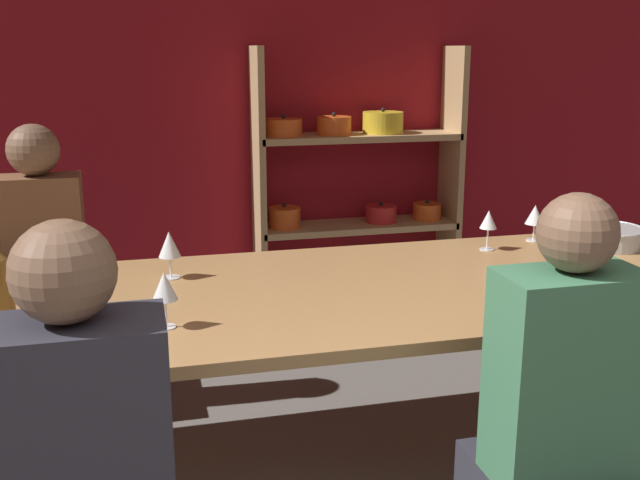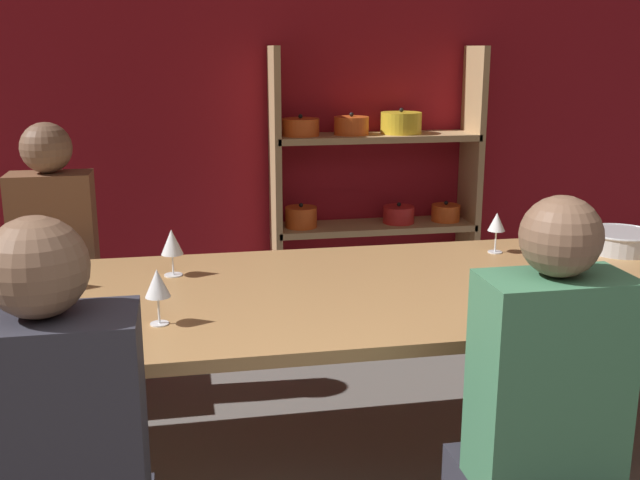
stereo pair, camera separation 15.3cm
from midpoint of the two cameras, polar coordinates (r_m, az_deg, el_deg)
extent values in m
cube|color=maroon|center=(4.29, -4.99, 11.83)|extent=(8.80, 0.06, 2.70)
cube|color=tan|center=(4.18, -2.36, 3.88)|extent=(0.04, 0.30, 1.55)
cube|color=tan|center=(4.49, 12.35, 4.29)|extent=(0.04, 0.30, 1.55)
cube|color=tan|center=(4.49, 5.03, -5.43)|extent=(1.15, 0.30, 0.04)
cylinder|color=gold|center=(4.43, 3.26, -4.68)|extent=(0.16, 0.16, 0.11)
sphere|color=black|center=(4.41, 3.27, -3.87)|extent=(0.02, 0.02, 0.02)
cylinder|color=#338447|center=(4.50, 6.82, -4.25)|extent=(0.25, 0.25, 0.14)
sphere|color=black|center=(4.48, 6.85, -3.27)|extent=(0.02, 0.02, 0.02)
cylinder|color=gold|center=(4.60, 10.25, -4.00)|extent=(0.18, 0.18, 0.14)
sphere|color=black|center=(4.57, 10.29, -3.04)|extent=(0.02, 0.02, 0.02)
cube|color=tan|center=(4.35, 5.18, 1.00)|extent=(1.15, 0.30, 0.04)
cylinder|color=#E0561E|center=(4.23, -0.42, 1.75)|extent=(0.18, 0.18, 0.12)
sphere|color=black|center=(4.22, -0.42, 2.68)|extent=(0.02, 0.02, 0.02)
cylinder|color=red|center=(4.37, 7.01, 1.93)|extent=(0.18, 0.18, 0.10)
sphere|color=black|center=(4.36, 7.04, 2.71)|extent=(0.02, 0.02, 0.02)
cylinder|color=#E0561E|center=(4.47, 10.53, 2.05)|extent=(0.17, 0.17, 0.10)
sphere|color=black|center=(4.45, 10.56, 2.80)|extent=(0.02, 0.02, 0.02)
cube|color=tan|center=(4.26, 5.34, 7.79)|extent=(1.15, 0.30, 0.04)
cylinder|color=#E0561E|center=(4.15, -0.43, 8.59)|extent=(0.21, 0.21, 0.09)
sphere|color=black|center=(4.15, -0.43, 9.41)|extent=(0.02, 0.02, 0.02)
cylinder|color=#E0561E|center=(4.21, 3.46, 8.69)|extent=(0.19, 0.19, 0.10)
sphere|color=black|center=(4.21, 3.47, 9.53)|extent=(0.02, 0.02, 0.02)
cylinder|color=gold|center=(4.29, 7.23, 8.84)|extent=(0.23, 0.23, 0.12)
sphere|color=black|center=(4.28, 7.26, 9.80)|extent=(0.02, 0.02, 0.02)
cube|color=#AD7F4C|center=(2.60, 2.10, -4.18)|extent=(2.99, 1.08, 0.04)
cube|color=#AD7F4C|center=(3.67, 22.50, -5.70)|extent=(0.08, 0.08, 0.69)
cylinder|color=#B7BABC|center=(3.34, 23.14, -0.10)|extent=(0.29, 0.29, 0.08)
torus|color=#B7BABC|center=(3.33, 23.20, 0.53)|extent=(0.30, 0.30, 0.01)
cylinder|color=brown|center=(2.48, -21.52, -3.22)|extent=(0.07, 0.07, 0.20)
cylinder|color=white|center=(3.35, 17.99, -0.26)|extent=(0.06, 0.06, 0.00)
cylinder|color=white|center=(3.34, 18.04, 0.36)|extent=(0.01, 0.01, 0.07)
cone|color=white|center=(3.32, 18.14, 1.64)|extent=(0.08, 0.08, 0.08)
cylinder|color=white|center=(3.15, 14.55, -0.90)|extent=(0.06, 0.06, 0.00)
cylinder|color=white|center=(3.14, 14.60, -0.09)|extent=(0.01, 0.01, 0.09)
cone|color=white|center=(3.12, 14.69, 1.35)|extent=(0.07, 0.07, 0.07)
cylinder|color=white|center=(2.78, -9.57, -2.65)|extent=(0.07, 0.07, 0.00)
cylinder|color=white|center=(2.77, -9.60, -1.85)|extent=(0.01, 0.01, 0.08)
cone|color=white|center=(2.75, -9.68, -0.15)|extent=(0.08, 0.08, 0.09)
cylinder|color=white|center=(2.31, -10.27, -6.30)|extent=(0.06, 0.06, 0.00)
cylinder|color=white|center=(2.29, -10.32, -5.28)|extent=(0.01, 0.01, 0.08)
cone|color=white|center=(2.27, -10.42, -3.26)|extent=(0.08, 0.08, 0.09)
cylinder|color=maroon|center=(2.27, -10.39, -3.78)|extent=(0.04, 0.04, 0.03)
cylinder|color=white|center=(2.73, -17.93, -3.52)|extent=(0.07, 0.07, 0.00)
cylinder|color=white|center=(2.72, -17.99, -2.78)|extent=(0.01, 0.01, 0.07)
cone|color=white|center=(2.70, -18.12, -1.18)|extent=(0.08, 0.08, 0.09)
cylinder|color=maroon|center=(2.70, -18.08, -1.63)|extent=(0.05, 0.05, 0.03)
cube|color=#3D7551|center=(1.98, 19.20, -10.25)|extent=(0.36, 0.20, 0.55)
sphere|color=brown|center=(1.87, 20.14, 0.24)|extent=(0.20, 0.20, 0.20)
cube|color=#2D2D38|center=(3.49, -17.68, -8.23)|extent=(0.34, 0.43, 0.48)
cube|color=brown|center=(3.33, -18.36, 0.07)|extent=(0.34, 0.19, 0.56)
sphere|color=brown|center=(3.26, -18.89, 6.67)|extent=(0.21, 0.21, 0.21)
cube|color=#2D2D38|center=(1.77, -17.30, -13.89)|extent=(0.39, 0.22, 0.54)
sphere|color=brown|center=(1.62, -18.29, -2.01)|extent=(0.22, 0.22, 0.22)
camera|label=1|loc=(0.08, -88.34, 0.43)|focal=42.00mm
camera|label=2|loc=(0.08, 91.66, -0.43)|focal=42.00mm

